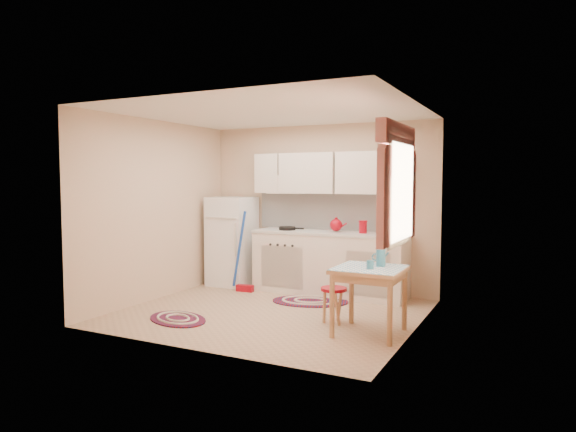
% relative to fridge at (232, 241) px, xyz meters
% --- Properties ---
extents(room_shell, '(3.64, 3.60, 2.52)m').
position_rel_fridge_xyz_m(room_shell, '(1.52, -1.01, 0.90)').
color(room_shell, tan).
rests_on(room_shell, ground).
extents(fridge, '(0.65, 0.60, 1.40)m').
position_rel_fridge_xyz_m(fridge, '(0.00, 0.00, 0.00)').
color(fridge, white).
rests_on(fridge, ground).
extents(broom, '(0.29, 0.14, 1.20)m').
position_rel_fridge_xyz_m(broom, '(0.45, -0.35, -0.10)').
color(broom, '#1D4BB6').
rests_on(broom, ground).
extents(base_cabinets, '(2.25, 0.60, 0.88)m').
position_rel_fridge_xyz_m(base_cabinets, '(1.64, 0.05, -0.26)').
color(base_cabinets, silver).
rests_on(base_cabinets, ground).
extents(countertop, '(2.27, 0.62, 0.04)m').
position_rel_fridge_xyz_m(countertop, '(1.64, 0.05, 0.20)').
color(countertop, beige).
rests_on(countertop, base_cabinets).
extents(frying_pan, '(0.27, 0.27, 0.05)m').
position_rel_fridge_xyz_m(frying_pan, '(0.98, 0.00, 0.24)').
color(frying_pan, black).
rests_on(frying_pan, countertop).
extents(red_kettle, '(0.25, 0.24, 0.20)m').
position_rel_fridge_xyz_m(red_kettle, '(1.74, 0.05, 0.32)').
color(red_kettle, '#9C0514').
rests_on(red_kettle, countertop).
extents(red_canister, '(0.15, 0.15, 0.16)m').
position_rel_fridge_xyz_m(red_canister, '(2.15, 0.05, 0.30)').
color(red_canister, '#9C0514').
rests_on(red_canister, countertop).
extents(table, '(0.72, 0.72, 0.72)m').
position_rel_fridge_xyz_m(table, '(2.75, -1.57, -0.34)').
color(table, tan).
rests_on(table, ground).
extents(stool, '(0.39, 0.39, 0.42)m').
position_rel_fridge_xyz_m(stool, '(2.26, -1.35, -0.49)').
color(stool, '#9C0514').
rests_on(stool, ground).
extents(coffee_pot, '(0.14, 0.12, 0.26)m').
position_rel_fridge_xyz_m(coffee_pot, '(2.84, -1.45, 0.15)').
color(coffee_pot, '#2B6985').
rests_on(coffee_pot, table).
extents(mug, '(0.10, 0.10, 0.10)m').
position_rel_fridge_xyz_m(mug, '(2.78, -1.67, 0.07)').
color(mug, '#2B6985').
rests_on(mug, table).
extents(rug_center, '(1.21, 0.98, 0.02)m').
position_rel_fridge_xyz_m(rug_center, '(1.58, -0.51, -0.69)').
color(rug_center, maroon).
rests_on(rug_center, ground).
extents(rug_left, '(1.00, 0.84, 0.02)m').
position_rel_fridge_xyz_m(rug_left, '(0.53, -2.04, -0.69)').
color(rug_left, maroon).
rests_on(rug_left, ground).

